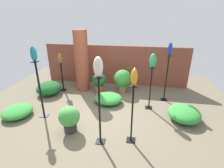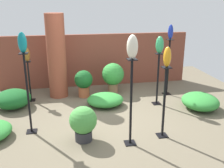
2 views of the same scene
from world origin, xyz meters
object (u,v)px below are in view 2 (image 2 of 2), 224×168
(art_vase_jade, at_px, (160,45))
(art_vase_ivory, at_px, (132,47))
(pedestal_amber, at_px, (164,105))
(pedestal_jade, at_px, (158,81))
(pedestal_bronze, at_px, (30,83))
(art_vase_amber, at_px, (167,57))
(pedestal_cobalt, at_px, (168,70))
(pedestal_teal, at_px, (28,97))
(brick_pillar, at_px, (57,56))
(art_vase_teal, at_px, (22,43))
(potted_plant_near_pillar, at_px, (113,75))
(pedestal_ivory, at_px, (131,106))
(art_vase_bronze, at_px, (27,54))
(potted_plant_front_left, at_px, (83,122))
(art_vase_cobalt, at_px, (171,32))
(potted_plant_mid_right, at_px, (84,82))

(art_vase_jade, xyz_separation_m, art_vase_ivory, (-1.12, -1.72, 0.29))
(pedestal_amber, xyz_separation_m, pedestal_jade, (0.44, 1.56, -0.04))
(pedestal_bronze, distance_m, art_vase_amber, 3.74)
(pedestal_bronze, distance_m, pedestal_cobalt, 3.65)
(pedestal_teal, bearing_deg, pedestal_amber, -14.01)
(pedestal_bronze, bearing_deg, pedestal_amber, -41.44)
(brick_pillar, relative_size, pedestal_bronze, 2.10)
(art_vase_ivory, distance_m, art_vase_teal, 1.98)
(brick_pillar, distance_m, pedestal_jade, 2.67)
(pedestal_bronze, relative_size, pedestal_cobalt, 0.69)
(pedestal_cobalt, height_order, potted_plant_near_pillar, pedestal_cobalt)
(pedestal_ivory, xyz_separation_m, art_vase_jade, (1.12, 1.72, 0.76))
(brick_pillar, bearing_deg, potted_plant_near_pillar, -0.81)
(art_vase_teal, bearing_deg, art_vase_ivory, -23.29)
(art_vase_bronze, relative_size, art_vase_teal, 0.92)
(pedestal_amber, bearing_deg, potted_plant_front_left, 175.78)
(pedestal_bronze, bearing_deg, pedestal_ivory, -51.58)
(pedestal_bronze, bearing_deg, brick_pillar, 16.72)
(art_vase_jade, bearing_deg, pedestal_teal, -162.25)
(brick_pillar, distance_m, art_vase_amber, 3.28)
(pedestal_ivory, height_order, art_vase_bronze, pedestal_ivory)
(pedestal_jade, relative_size, pedestal_ivory, 0.81)
(art_vase_amber, bearing_deg, art_vase_cobalt, 66.39)
(pedestal_teal, xyz_separation_m, art_vase_amber, (2.49, -0.62, 0.81))
(pedestal_cobalt, distance_m, art_vase_jade, 1.12)
(art_vase_jade, relative_size, potted_plant_mid_right, 0.56)
(pedestal_cobalt, relative_size, art_vase_ivory, 3.79)
(pedestal_cobalt, xyz_separation_m, potted_plant_mid_right, (-2.26, 0.22, -0.28))
(pedestal_amber, xyz_separation_m, art_vase_teal, (-2.49, 0.62, 1.15))
(pedestal_bronze, bearing_deg, pedestal_cobalt, -2.92)
(brick_pillar, relative_size, art_vase_ivory, 5.47)
(brick_pillar, bearing_deg, pedestal_ivory, -64.74)
(art_vase_bronze, bearing_deg, pedestal_jade, -14.46)
(pedestal_cobalt, relative_size, art_vase_teal, 4.02)
(pedestal_amber, distance_m, potted_plant_near_pillar, 2.61)
(pedestal_cobalt, height_order, art_vase_jade, art_vase_jade)
(pedestal_cobalt, relative_size, potted_plant_front_left, 2.26)
(art_vase_amber, relative_size, art_vase_jade, 0.89)
(art_vase_jade, relative_size, art_vase_teal, 1.08)
(pedestal_jade, distance_m, pedestal_bronze, 3.23)
(pedestal_cobalt, bearing_deg, art_vase_jade, -129.50)
(pedestal_amber, distance_m, pedestal_teal, 2.57)
(art_vase_ivory, relative_size, potted_plant_mid_right, 0.55)
(pedestal_ivory, distance_m, art_vase_jade, 2.19)
(potted_plant_front_left, xyz_separation_m, potted_plant_near_pillar, (1.02, 2.45, 0.13))
(art_vase_jade, bearing_deg, pedestal_amber, -105.83)
(potted_plant_mid_right, bearing_deg, pedestal_teal, -123.67)
(pedestal_bronze, distance_m, pedestal_ivory, 3.24)
(pedestal_jade, height_order, art_vase_jade, art_vase_jade)
(pedestal_teal, height_order, art_vase_jade, art_vase_jade)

